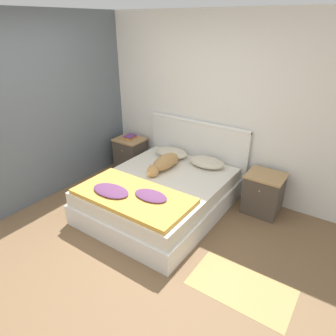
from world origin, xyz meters
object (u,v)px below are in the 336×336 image
at_px(nightstand_right, 263,193).
at_px(pillow_right, 207,162).
at_px(nightstand_left, 131,154).
at_px(pillow_left, 171,153).
at_px(dog, 164,163).
at_px(book_stack, 130,137).
at_px(bed, 160,195).

distance_m(nightstand_right, pillow_right, 0.91).
relative_size(nightstand_left, pillow_left, 1.04).
distance_m(pillow_left, pillow_right, 0.62).
relative_size(nightstand_left, dog, 0.74).
distance_m(dog, book_stack, 1.16).
bearing_deg(pillow_right, nightstand_right, 0.95).
xyz_separation_m(pillow_left, book_stack, (-0.88, 0.03, 0.07)).
bearing_deg(book_stack, pillow_left, -2.11).
distance_m(nightstand_right, book_stack, 2.40).
xyz_separation_m(bed, pillow_right, (0.31, 0.74, 0.30)).
distance_m(bed, pillow_left, 0.86).
distance_m(bed, pillow_right, 0.86).
relative_size(nightstand_right, book_stack, 2.65).
height_order(pillow_left, dog, dog).
relative_size(nightstand_left, pillow_right, 1.04).
distance_m(nightstand_right, dog, 1.43).
xyz_separation_m(nightstand_left, pillow_right, (1.50, -0.01, 0.24)).
relative_size(bed, pillow_left, 3.54).
height_order(nightstand_left, pillow_right, pillow_right).
distance_m(bed, dog, 0.47).
bearing_deg(nightstand_right, book_stack, 179.56).
bearing_deg(book_stack, dog, -24.57).
bearing_deg(nightstand_left, nightstand_right, 0.00).
bearing_deg(nightstand_left, pillow_left, -0.95).
bearing_deg(pillow_right, book_stack, 178.76).
height_order(nightstand_left, book_stack, book_stack).
bearing_deg(nightstand_right, dog, -160.70).
relative_size(bed, pillow_right, 3.54).
xyz_separation_m(bed, dog, (-0.14, 0.29, 0.34)).
relative_size(nightstand_right, pillow_left, 1.04).
distance_m(nightstand_left, pillow_left, 0.91).
bearing_deg(bed, dog, 115.42).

